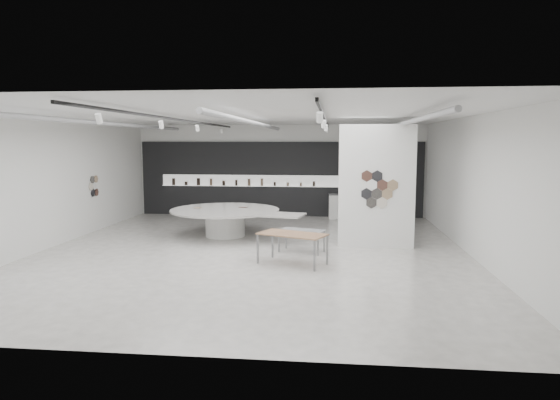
# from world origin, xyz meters

# --- Properties ---
(room) EXTENTS (12.02, 14.02, 3.82)m
(room) POSITION_xyz_m (-0.09, -0.00, 2.07)
(room) COLOR beige
(room) RESTS_ON ground
(back_wall_display) EXTENTS (11.80, 0.27, 3.10)m
(back_wall_display) POSITION_xyz_m (-0.08, 6.93, 1.54)
(back_wall_display) COLOR black
(back_wall_display) RESTS_ON ground
(partition_column) EXTENTS (2.20, 0.38, 3.60)m
(partition_column) POSITION_xyz_m (3.50, 1.00, 1.80)
(partition_column) COLOR white
(partition_column) RESTS_ON ground
(display_island) EXTENTS (4.83, 4.22, 0.91)m
(display_island) POSITION_xyz_m (-1.21, 2.14, 0.59)
(display_island) COLOR white
(display_island) RESTS_ON ground
(sample_table_wood) EXTENTS (1.88, 1.43, 0.79)m
(sample_table_wood) POSITION_xyz_m (1.23, -1.36, 0.73)
(sample_table_wood) COLOR #926A4B
(sample_table_wood) RESTS_ON ground
(sample_table_stone) EXTENTS (1.36, 0.94, 0.63)m
(sample_table_stone) POSITION_xyz_m (1.38, 0.06, 0.58)
(sample_table_stone) COLOR gray
(sample_table_stone) RESTS_ON ground
(kitchen_counter) EXTENTS (1.77, 0.77, 1.37)m
(kitchen_counter) POSITION_xyz_m (2.92, 6.51, 0.49)
(kitchen_counter) COLOR white
(kitchen_counter) RESTS_ON ground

